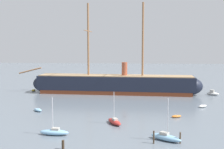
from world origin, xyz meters
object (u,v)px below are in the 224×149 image
dinghy_far_left (34,90)px  motorboat_far_right (213,93)px  sailboat_near_centre (114,121)px  tall_ship (115,84)px  dinghy_mid_left (38,110)px  dinghy_distant_centre (123,89)px  mooring_piling_left_pair (154,137)px  seagull_in_flight (162,76)px  mooring_piling_nearest (63,145)px  sailboat_foreground_right (166,137)px  dinghy_alongside_stern (203,106)px  mooring_piling_right_pair (180,138)px  sailboat_foreground_left (54,132)px  dinghy_mid_right (176,116)px

dinghy_far_left → motorboat_far_right: motorboat_far_right is taller
sailboat_near_centre → motorboat_far_right: 44.18m
tall_ship → dinghy_mid_left: bearing=-121.7°
dinghy_distant_centre → sailboat_near_centre: bearing=-90.0°
tall_ship → motorboat_far_right: bearing=-1.0°
mooring_piling_left_pair → seagull_in_flight: 17.38m
tall_ship → mooring_piling_nearest: bearing=-94.9°
dinghy_distant_centre → mooring_piling_nearest: size_ratio=1.86×
sailboat_foreground_right → dinghy_alongside_stern: (11.51, 25.93, -0.28)m
sailboat_foreground_right → mooring_piling_right_pair: size_ratio=3.91×
tall_ship → dinghy_alongside_stern: 29.24m
sailboat_foreground_left → dinghy_distant_centre: 52.36m
sailboat_foreground_right → mooring_piling_right_pair: 2.42m
dinghy_distant_centre → mooring_piling_left_pair: bearing=-82.9°
sailboat_foreground_left → seagull_in_flight: bearing=33.4°
dinghy_mid_right → dinghy_distant_centre: dinghy_distant_centre is taller
dinghy_distant_centre → tall_ship: bearing=-104.6°
sailboat_foreground_left → sailboat_near_centre: bearing=38.4°
tall_ship → motorboat_far_right: (29.48, -0.52, -2.43)m
mooring_piling_nearest → mooring_piling_right_pair: 17.78m
mooring_piling_nearest → mooring_piling_left_pair: mooring_piling_left_pair is taller
mooring_piling_right_pair → dinghy_alongside_stern: bearing=70.8°
dinghy_mid_right → sailboat_near_centre: bearing=-153.8°
sailboat_foreground_right → dinghy_mid_right: size_ratio=2.86×
sailboat_near_centre → dinghy_mid_left: size_ratio=2.21×
mooring_piling_nearest → tall_ship: bearing=85.1°
dinghy_alongside_stern → mooring_piling_nearest: (-26.78, -31.14, 0.39)m
mooring_piling_nearest → motorboat_far_right: bearing=55.5°
sailboat_foreground_left → dinghy_far_left: sailboat_foreground_left is taller
dinghy_mid_left → motorboat_far_right: (45.41, 25.29, 0.22)m
sailboat_foreground_right → motorboat_far_right: sailboat_foreground_right is taller
sailboat_near_centre → dinghy_alongside_stern: bearing=39.8°
dinghy_mid_left → dinghy_mid_right: 30.90m
motorboat_far_right → mooring_piling_left_pair: bearing=-114.2°
dinghy_mid_right → dinghy_distant_centre: 39.73m
dinghy_mid_left → dinghy_far_left: (-11.06, 28.75, -0.04)m
sailboat_foreground_right → dinghy_distant_centre: sailboat_foreground_right is taller
sailboat_near_centre → sailboat_foreground_left: bearing=-141.6°
dinghy_distant_centre → mooring_piling_left_pair: (6.82, -54.47, 0.71)m
sailboat_near_centre → mooring_piling_nearest: (-6.48, -14.25, 0.17)m
sailboat_foreground_left → mooring_piling_left_pair: (16.39, -2.99, 0.46)m
sailboat_foreground_right → motorboat_far_right: 47.56m
dinghy_distant_centre → seagull_in_flight: seagull_in_flight is taller
dinghy_mid_left → sailboat_foreground_left: bearing=-63.4°
dinghy_mid_left → motorboat_far_right: bearing=29.1°
mooring_piling_left_pair → mooring_piling_right_pair: size_ratio=1.14×
sailboat_near_centre → dinghy_mid_left: (-18.18, 9.50, -0.20)m
dinghy_mid_right → mooring_piling_left_pair: (-5.75, -16.78, 0.74)m
dinghy_mid_left → mooring_piling_left_pair: 32.07m
dinghy_alongside_stern → dinghy_mid_left: bearing=-169.1°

